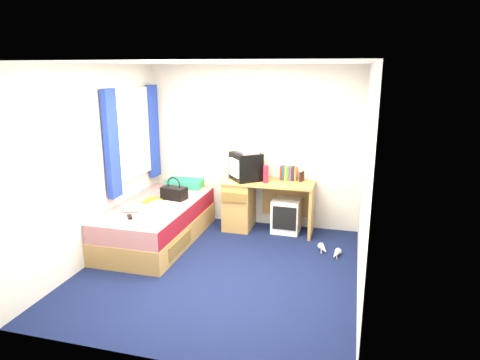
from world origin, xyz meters
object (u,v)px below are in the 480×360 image
(picture_frame, at_px, (302,177))
(handbag, at_px, (174,193))
(pink_water_bottle, at_px, (266,175))
(white_heels, at_px, (330,252))
(water_bottle, at_px, (132,210))
(colour_swatch_fan, at_px, (149,214))
(storage_cube, at_px, (287,215))
(bed, at_px, (158,223))
(pillow, at_px, (185,183))
(vcr, at_px, (246,150))
(magazine, at_px, (153,200))
(remote_control, at_px, (130,217))
(towel, at_px, (161,208))
(desk, at_px, (251,202))
(crt_tv, at_px, (246,166))
(aerosol_can, at_px, (261,173))

(picture_frame, height_order, handbag, picture_frame)
(pink_water_bottle, xyz_separation_m, white_heels, (0.98, -0.56, -0.83))
(handbag, bearing_deg, water_bottle, -103.79)
(water_bottle, bearing_deg, colour_swatch_fan, -8.47)
(storage_cube, xyz_separation_m, pink_water_bottle, (-0.30, -0.11, 0.62))
(storage_cube, distance_m, picture_frame, 0.61)
(bed, distance_m, pillow, 0.96)
(colour_swatch_fan, height_order, white_heels, colour_swatch_fan)
(vcr, height_order, magazine, vcr)
(water_bottle, xyz_separation_m, remote_control, (0.08, -0.19, -0.03))
(picture_frame, relative_size, towel, 0.44)
(desk, relative_size, picture_frame, 9.29)
(bed, distance_m, vcr, 1.62)
(pillow, height_order, towel, pillow)
(storage_cube, relative_size, picture_frame, 3.55)
(crt_tv, bearing_deg, colour_swatch_fan, -76.82)
(crt_tv, height_order, magazine, crt_tv)
(remote_control, bearing_deg, picture_frame, 3.67)
(water_bottle, distance_m, colour_swatch_fan, 0.26)
(crt_tv, bearing_deg, desk, 49.68)
(towel, bearing_deg, bed, 125.79)
(magazine, bearing_deg, aerosol_can, 29.55)
(desk, distance_m, white_heels, 1.43)
(picture_frame, height_order, magazine, picture_frame)
(storage_cube, relative_size, white_heels, 1.38)
(water_bottle, height_order, colour_swatch_fan, water_bottle)
(crt_tv, relative_size, aerosol_can, 2.94)
(desk, bearing_deg, water_bottle, -136.76)
(desk, xyz_separation_m, vcr, (-0.08, 0.00, 0.78))
(handbag, bearing_deg, colour_swatch_fan, -83.05)
(vcr, bearing_deg, magazine, -98.69)
(pillow, relative_size, pink_water_bottle, 2.33)
(pink_water_bottle, bearing_deg, vcr, 163.75)
(white_heels, bearing_deg, desk, 151.77)
(storage_cube, height_order, vcr, vcr)
(vcr, distance_m, remote_control, 1.92)
(vcr, height_order, aerosol_can, vcr)
(bed, bearing_deg, remote_control, -97.42)
(magazine, bearing_deg, pink_water_bottle, 22.54)
(desk, distance_m, vcr, 0.79)
(storage_cube, bearing_deg, pink_water_bottle, -157.64)
(picture_frame, height_order, water_bottle, picture_frame)
(remote_control, bearing_deg, pink_water_bottle, 7.46)
(towel, height_order, colour_swatch_fan, towel)
(vcr, relative_size, picture_frame, 2.65)
(pillow, distance_m, aerosol_can, 1.23)
(desk, height_order, pink_water_bottle, pink_water_bottle)
(storage_cube, distance_m, vcr, 1.12)
(pillow, xyz_separation_m, water_bottle, (-0.21, -1.30, -0.02))
(desk, height_order, handbag, handbag)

